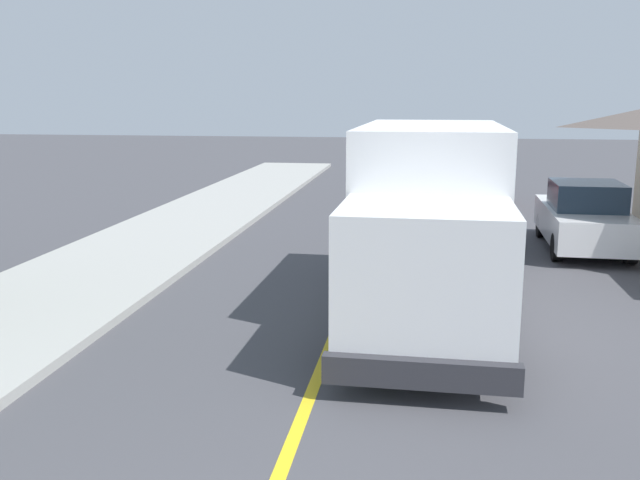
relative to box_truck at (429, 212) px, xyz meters
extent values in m
cube|color=gold|center=(-1.44, 0.95, -1.76)|extent=(0.16, 56.00, 0.01)
cube|color=white|center=(0.01, 0.73, 0.13)|extent=(2.49, 5.04, 2.60)
cube|color=white|center=(-0.05, -2.77, -0.32)|extent=(2.32, 2.04, 1.70)
cube|color=#1E2D3D|center=(-0.07, -3.67, 0.06)|extent=(2.04, 0.12, 0.75)
cube|color=#2D2D33|center=(-0.07, -3.85, -1.35)|extent=(2.40, 0.24, 0.36)
cylinder|color=black|center=(1.00, -2.58, -1.27)|extent=(0.32, 1.01, 1.00)
cylinder|color=black|center=(-1.10, -2.55, -1.27)|extent=(0.32, 1.01, 1.00)
cylinder|color=black|center=(1.09, 1.96, -1.27)|extent=(0.32, 1.01, 1.00)
cylinder|color=black|center=(-1.01, 2.00, -1.27)|extent=(0.32, 1.01, 1.00)
cube|color=black|center=(0.78, 5.82, -1.12)|extent=(1.87, 4.43, 0.76)
cube|color=#1E2D3D|center=(0.79, 5.97, -0.42)|extent=(1.61, 1.82, 0.64)
cylinder|color=black|center=(1.55, 4.40, -1.45)|extent=(0.23, 0.64, 0.64)
cylinder|color=black|center=(-0.03, 4.42, -1.45)|extent=(0.23, 0.64, 0.64)
cylinder|color=black|center=(1.60, 7.22, -1.45)|extent=(0.23, 0.64, 0.64)
cylinder|color=black|center=(0.02, 7.24, -1.45)|extent=(0.23, 0.64, 0.64)
cube|color=maroon|center=(0.77, 13.00, -1.12)|extent=(1.90, 4.44, 0.76)
cube|color=#1E2D3D|center=(0.78, 13.15, -0.42)|extent=(1.62, 1.84, 0.64)
cylinder|color=black|center=(1.53, 11.58, -1.45)|extent=(0.23, 0.64, 0.64)
cylinder|color=black|center=(-0.05, 11.62, -1.45)|extent=(0.23, 0.64, 0.64)
cylinder|color=black|center=(1.59, 14.39, -1.45)|extent=(0.23, 0.64, 0.64)
cylinder|color=black|center=(0.01, 14.43, -1.45)|extent=(0.23, 0.64, 0.64)
cube|color=#B7B7BC|center=(1.16, 20.06, -1.12)|extent=(1.92, 4.45, 0.76)
cube|color=#1E2D3D|center=(1.17, 20.21, -0.42)|extent=(1.63, 1.84, 0.64)
cylinder|color=black|center=(1.91, 18.63, -1.45)|extent=(0.24, 0.65, 0.64)
cylinder|color=black|center=(0.33, 18.67, -1.45)|extent=(0.24, 0.65, 0.64)
cylinder|color=black|center=(1.99, 21.44, -1.45)|extent=(0.24, 0.65, 0.64)
cylinder|color=black|center=(0.41, 21.49, -1.45)|extent=(0.24, 0.65, 0.64)
cube|color=#2D4793|center=(0.93, 27.04, -1.12)|extent=(1.80, 4.40, 0.76)
cube|color=#1E2D3D|center=(0.93, 27.19, -0.42)|extent=(1.58, 1.80, 0.64)
cylinder|color=black|center=(1.72, 25.63, -1.45)|extent=(0.22, 0.64, 0.64)
cylinder|color=black|center=(0.14, 25.63, -1.45)|extent=(0.22, 0.64, 0.64)
cylinder|color=black|center=(1.72, 28.45, -1.45)|extent=(0.22, 0.64, 0.64)
cylinder|color=black|center=(0.14, 28.45, -1.45)|extent=(0.22, 0.64, 0.64)
cube|color=silver|center=(3.76, 5.70, -1.12)|extent=(1.93, 4.45, 0.76)
cube|color=#1E2D3D|center=(3.76, 5.55, -0.42)|extent=(1.64, 1.85, 0.64)
cylinder|color=black|center=(3.02, 7.13, -1.45)|extent=(0.24, 0.65, 0.64)
cylinder|color=black|center=(4.60, 7.09, -1.45)|extent=(0.24, 0.65, 0.64)
cylinder|color=black|center=(2.93, 4.32, -1.45)|extent=(0.24, 0.65, 0.64)
cylinder|color=black|center=(4.51, 4.27, -1.45)|extent=(0.24, 0.65, 0.64)
camera|label=1|loc=(-0.09, -11.90, 1.95)|focal=39.43mm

